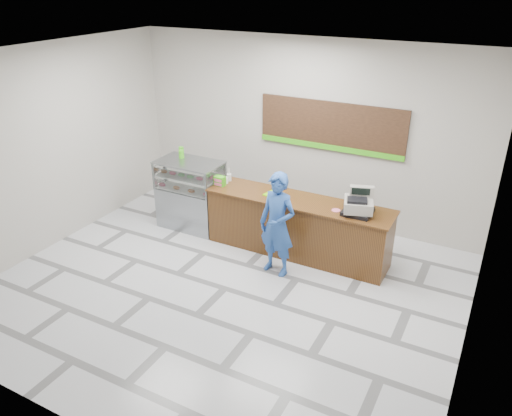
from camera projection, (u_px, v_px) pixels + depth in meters
The scene contains 16 objects.
floor at pixel (225, 288), 7.85m from camera, with size 7.00×7.00×0.00m, color silver.
back_wall at pixel (304, 132), 9.50m from camera, with size 7.00×7.00×0.00m, color #B3AEA4.
ceiling at pixel (217, 60), 6.35m from camera, with size 7.00×7.00×0.00m, color silver.
sales_counter at pixel (297, 227), 8.64m from camera, with size 3.26×0.76×1.03m.
display_case at pixel (191, 194), 9.51m from camera, with size 1.22×0.72×1.33m.
menu_board at pixel (331, 127), 9.15m from camera, with size 2.80×0.06×0.90m.
cash_register at pixel (359, 204), 7.88m from camera, with size 0.57×0.58×0.42m.
card_terminal at pixel (361, 214), 7.89m from camera, with size 0.08×0.16×0.04m, color black.
serving_tray at pixel (275, 195), 8.57m from camera, with size 0.39×0.31×0.02m.
napkin_box at pixel (223, 180), 9.03m from camera, with size 0.14×0.14×0.12m, color white.
straw_cup at pixel (229, 177), 9.15m from camera, with size 0.09×0.09×0.13m, color silver.
promo_box at pixel (220, 181), 8.94m from camera, with size 0.19×0.13×0.17m, color #41BA18.
donut_decal at pixel (336, 210), 8.04m from camera, with size 0.14×0.14×0.00m, color pink.
green_cup_left at pixel (181, 151), 9.57m from camera, with size 0.10×0.10×0.15m, color #41BA18.
green_cup_right at pixel (181, 154), 9.38m from camera, with size 0.10×0.10×0.15m, color #41BA18.
customer at pixel (277, 225), 7.94m from camera, with size 0.63×0.42×1.74m, color #2751A1.
Camera 1 is at (3.50, -5.55, 4.52)m, focal length 35.00 mm.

